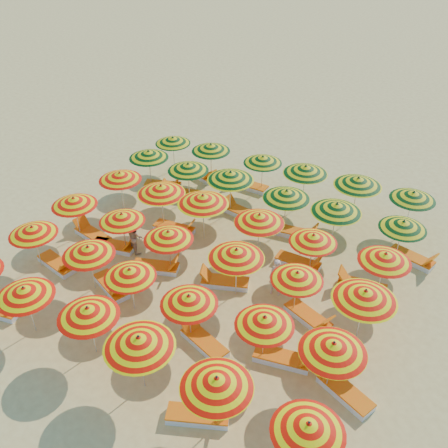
{
  "coord_description": "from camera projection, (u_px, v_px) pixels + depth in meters",
  "views": [
    {
      "loc": [
        7.41,
        -12.72,
        12.1
      ],
      "look_at": [
        0.0,
        0.5,
        1.6
      ],
      "focal_mm": 40.0,
      "sensor_mm": 36.0,
      "label": 1
    }
  ],
  "objects": [
    {
      "name": "lounger_11",
      "position": [
        224.0,
        282.0,
        17.97
      ],
      "size": [
        1.83,
        1.15,
        0.69
      ],
      "rotation": [
        0.0,
        0.0,
        3.5
      ],
      "color": "white",
      "rests_on": "ground"
    },
    {
      "name": "umbrella_10",
      "position": [
        265.0,
        321.0,
        14.33
      ],
      "size": [
        1.93,
        1.93,
        1.87
      ],
      "color": "silver",
      "rests_on": "ground"
    },
    {
      "name": "umbrella_33",
      "position": [
        306.0,
        170.0,
        21.45
      ],
      "size": [
        2.4,
        2.4,
        2.06
      ],
      "color": "silver",
      "rests_on": "ground"
    },
    {
      "name": "umbrella_18",
      "position": [
        120.0,
        176.0,
        21.19
      ],
      "size": [
        2.1,
        2.1,
        1.94
      ],
      "color": "silver",
      "rests_on": "ground"
    },
    {
      "name": "umbrella_16",
      "position": [
        297.0,
        276.0,
        16.0
      ],
      "size": [
        1.92,
        1.92,
        1.83
      ],
      "color": "silver",
      "rests_on": "ground"
    },
    {
      "name": "lounger_19",
      "position": [
        296.0,
        233.0,
        20.45
      ],
      "size": [
        1.79,
        0.79,
        0.69
      ],
      "rotation": [
        0.0,
        0.0,
        0.12
      ],
      "color": "white",
      "rests_on": "ground"
    },
    {
      "name": "lounger_15",
      "position": [
        361.0,
        286.0,
        17.79
      ],
      "size": [
        1.8,
        0.82,
        0.69
      ],
      "rotation": [
        0.0,
        0.0,
        3.28
      ],
      "color": "white",
      "rests_on": "ground"
    },
    {
      "name": "lounger_22",
      "position": [
        249.0,
        185.0,
        23.62
      ],
      "size": [
        1.75,
        0.63,
        0.69
      ],
      "rotation": [
        0.0,
        0.0,
        3.11
      ],
      "color": "white",
      "rests_on": "ground"
    },
    {
      "name": "lounger_13",
      "position": [
        175.0,
        228.0,
        20.71
      ],
      "size": [
        1.78,
        0.74,
        0.69
      ],
      "rotation": [
        0.0,
        0.0,
        0.1
      ],
      "color": "white",
      "rests_on": "ground"
    },
    {
      "name": "lounger_20",
      "position": [
        412.0,
        258.0,
        19.08
      ],
      "size": [
        1.82,
        1.01,
        0.69
      ],
      "rotation": [
        0.0,
        0.0,
        -0.26
      ],
      "color": "white",
      "rests_on": "ground"
    },
    {
      "name": "umbrella_12",
      "position": [
        74.0,
        201.0,
        19.57
      ],
      "size": [
        2.14,
        2.14,
        1.91
      ],
      "color": "silver",
      "rests_on": "ground"
    },
    {
      "name": "lounger_1",
      "position": [
        200.0,
        415.0,
        13.49
      ],
      "size": [
        1.82,
        1.22,
        0.69
      ],
      "rotation": [
        0.0,
        0.0,
        0.4
      ],
      "color": "white",
      "rests_on": "ground"
    },
    {
      "name": "umbrella_27",
      "position": [
        287.0,
        194.0,
        19.83
      ],
      "size": [
        2.18,
        2.18,
        2.02
      ],
      "color": "silver",
      "rests_on": "ground"
    },
    {
      "name": "umbrella_4",
      "position": [
        217.0,
        382.0,
        12.41
      ],
      "size": [
        2.32,
        2.32,
        2.03
      ],
      "color": "silver",
      "rests_on": "ground"
    },
    {
      "name": "umbrella_22",
      "position": [
        313.0,
        238.0,
        17.67
      ],
      "size": [
        1.88,
        1.88,
        1.84
      ],
      "color": "silver",
      "rests_on": "ground"
    },
    {
      "name": "umbrella_25",
      "position": [
        188.0,
        167.0,
        21.88
      ],
      "size": [
        2.3,
        2.3,
        1.93
      ],
      "color": "silver",
      "rests_on": "ground"
    },
    {
      "name": "umbrella_3",
      "position": [
        139.0,
        342.0,
        13.4
      ],
      "size": [
        2.05,
        2.05,
        2.12
      ],
      "color": "silver",
      "rests_on": "ground"
    },
    {
      "name": "lounger_6",
      "position": [
        283.0,
        358.0,
        15.09
      ],
      "size": [
        1.81,
        0.91,
        0.69
      ],
      "rotation": [
        0.0,
        0.0,
        0.2
      ],
      "color": "white",
      "rests_on": "ground"
    },
    {
      "name": "umbrella_35",
      "position": [
        413.0,
        196.0,
        19.9
      ],
      "size": [
        2.34,
        2.34,
        1.93
      ],
      "color": "silver",
      "rests_on": "ground"
    },
    {
      "name": "umbrella_28",
      "position": [
        337.0,
        208.0,
        18.94
      ],
      "size": [
        2.31,
        2.31,
        2.07
      ],
      "color": "silver",
      "rests_on": "ground"
    },
    {
      "name": "umbrella_15",
      "position": [
        236.0,
        254.0,
        16.65
      ],
      "size": [
        2.07,
        2.07,
        2.05
      ],
      "color": "silver",
      "rests_on": "ground"
    },
    {
      "name": "lounger_3",
      "position": [
        57.0,
        264.0,
        18.8
      ],
      "size": [
        1.81,
        0.91,
        0.69
      ],
      "rotation": [
        0.0,
        0.0,
        -0.2
      ],
      "color": "white",
      "rests_on": "ground"
    },
    {
      "name": "lounger_10",
      "position": [
        157.0,
        267.0,
        18.66
      ],
      "size": [
        1.83,
        1.13,
        0.69
      ],
      "rotation": [
        0.0,
        0.0,
        0.34
      ],
      "color": "white",
      "rests_on": "ground"
    },
    {
      "name": "lounger_21",
      "position": [
        202.0,
        175.0,
        24.48
      ],
      "size": [
        1.83,
        1.15,
        0.69
      ],
      "rotation": [
        0.0,
        0.0,
        -0.36
      ],
      "color": "white",
      "rests_on": "ground"
    },
    {
      "name": "umbrella_7",
      "position": [
        88.0,
        251.0,
        16.96
      ],
      "size": [
        2.31,
        2.31,
        1.92
      ],
      "color": "silver",
      "rests_on": "ground"
    },
    {
      "name": "umbrella_30",
      "position": [
        173.0,
        140.0,
        24.32
      ],
      "size": [
        1.77,
        1.77,
        1.83
      ],
      "color": "silver",
      "rests_on": "ground"
    },
    {
      "name": "lounger_4",
      "position": [
        112.0,
        286.0,
        17.76
      ],
      "size": [
        1.82,
        1.21,
        0.69
      ],
      "rotation": [
        0.0,
        0.0,
        -0.4
      ],
      "color": "white",
      "rests_on": "ground"
    },
    {
      "name": "umbrella_8",
      "position": [
        130.0,
        273.0,
        16.13
      ],
      "size": [
        1.89,
        1.89,
        1.83
      ],
      "color": "silver",
      "rests_on": "ground"
    },
    {
      "name": "umbrella_32",
      "position": [
        263.0,
        160.0,
        22.57
      ],
      "size": [
        1.83,
        1.83,
        1.87
      ],
      "color": "silver",
      "rests_on": "ground"
    },
    {
      "name": "beachgoer_a",
      "position": [
        277.0,
        278.0,
        17.29
      ],
      "size": [
        0.59,
        0.45,
        1.44
      ],
      "primitive_type": "imported",
      "rotation": [
        0.0,
        0.0,
        0.22
      ],
      "color": "#DCA47C",
      "rests_on": "ground"
    },
    {
      "name": "umbrella_21",
      "position": [
        259.0,
        218.0,
        18.43
      ],
      "size": [
        1.99,
        1.99,
        2.01
      ],
      "color": "silver",
      "rests_on": "ground"
    },
    {
      "name": "lounger_5",
      "position": [
        204.0,
        341.0,
        15.65
      ],
      "size": [
        1.83,
        1.1,
        0.69
      ],
      "rotation": [
        0.0,
        0.0,
        2.82
      ],
      "color": "white",
      "rests_on": "ground"
    },
    {
      "name": "umbrella_11",
      "position": [
        333.0,
        347.0,
        13.36
      ],
      "size": [
        2.17,
        2.17,
        2.0
      ],
      "color": "silver",
      "rests_on": "ground"
    },
    {
      "name": "umbrella_6",
      "position": [
        33.0,
        230.0,
        18.02
      ],
      "size": [
        1.97,
        1.97,
        1.87
      ],
      "color": "silver",
      "rests_on": "ground"
    },
    {
      "name": "lounger_16",
      "position": [
        164.0,
        185.0,
        23.64
      ],
      "size": [
        1.83,
        1.11,
        0.69
      ],
      "rotation": [
        0.0,
        0.0,
        0.33
      ],
      "color": "white",
      "rests_on": "ground"
    },
    {
      "name": "lounger_17",
      "position": [
        180.0,
        193.0,
        23.07
      ],
      "size": [
        1.83,
        1.04,
        0.69
      ],
      "rotation": [
        0.0,
        0.0,
        3.42
      ],
      "color": "white",
      "rests_on": "ground"
    },
    {
      "name": "umbrella_31",
      "position": [
        211.0,
        148.0,
        23.44
      ],
      "size": [
        2.11,
        2.11,
        1.94
      ],
      "color": "silver",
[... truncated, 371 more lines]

